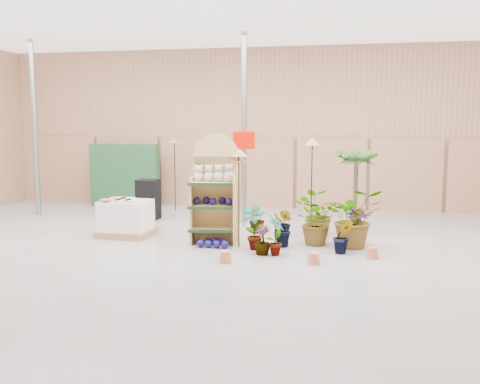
# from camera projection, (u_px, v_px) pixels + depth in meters

# --- Properties ---
(room) EXTENTS (15.20, 12.10, 4.70)m
(room) POSITION_uv_depth(u_px,v_px,m) (219.00, 132.00, 10.18)
(room) COLOR slate
(room) RESTS_ON ground
(display_shelf) EXTENTS (0.99, 0.71, 2.19)m
(display_shelf) POSITION_uv_depth(u_px,v_px,m) (215.00, 193.00, 10.69)
(display_shelf) COLOR tan
(display_shelf) RESTS_ON ground
(teddy_bears) EXTENTS (0.81, 0.21, 0.35)m
(teddy_bears) POSITION_uv_depth(u_px,v_px,m) (215.00, 175.00, 10.54)
(teddy_bears) COLOR beige
(teddy_bears) RESTS_ON display_shelf
(gazing_balls_shelf) EXTENTS (0.80, 0.27, 0.15)m
(gazing_balls_shelf) POSITION_uv_depth(u_px,v_px,m) (214.00, 201.00, 10.58)
(gazing_balls_shelf) COLOR #130F55
(gazing_balls_shelf) RESTS_ON display_shelf
(gazing_balls_floor) EXTENTS (0.63, 0.39, 0.15)m
(gazing_balls_floor) POSITION_uv_depth(u_px,v_px,m) (214.00, 243.00, 10.38)
(gazing_balls_floor) COLOR #130F55
(gazing_balls_floor) RESTS_ON ground
(pallet_stack) EXTENTS (1.11, 0.94, 0.80)m
(pallet_stack) POSITION_uv_depth(u_px,v_px,m) (126.00, 218.00, 11.35)
(pallet_stack) COLOR #9A6C4B
(pallet_stack) RESTS_ON ground
(charcoal_planters) EXTENTS (0.50, 0.50, 1.00)m
(charcoal_planters) POSITION_uv_depth(u_px,v_px,m) (148.00, 199.00, 13.31)
(charcoal_planters) COLOR black
(charcoal_planters) RESTS_ON ground
(trellis_stock) EXTENTS (2.00, 0.30, 1.80)m
(trellis_stock) POSITION_uv_depth(u_px,v_px,m) (125.00, 176.00, 15.25)
(trellis_stock) COLOR #1D4928
(trellis_stock) RESTS_ON ground
(offer_sign) EXTENTS (0.50, 0.08, 2.20)m
(offer_sign) POSITION_uv_depth(u_px,v_px,m) (244.00, 159.00, 12.25)
(offer_sign) COLOR gray
(offer_sign) RESTS_ON ground
(bird_table_front) EXTENTS (0.34, 0.34, 1.91)m
(bird_table_front) POSITION_uv_depth(u_px,v_px,m) (239.00, 156.00, 10.15)
(bird_table_front) COLOR black
(bird_table_front) RESTS_ON ground
(bird_table_right) EXTENTS (0.34, 0.34, 2.07)m
(bird_table_right) POSITION_uv_depth(u_px,v_px,m) (312.00, 145.00, 11.13)
(bird_table_right) COLOR black
(bird_table_right) RESTS_ON ground
(bird_table_back) EXTENTS (0.34, 0.34, 2.00)m
(bird_table_back) POSITION_uv_depth(u_px,v_px,m) (174.00, 143.00, 14.47)
(bird_table_back) COLOR black
(bird_table_back) RESTS_ON ground
(palm) EXTENTS (0.70, 0.70, 1.89)m
(palm) POSITION_uv_depth(u_px,v_px,m) (356.00, 158.00, 11.93)
(palm) COLOR #483C2C
(palm) RESTS_ON ground
(potted_plant_0) EXTENTS (0.52, 0.40, 0.87)m
(potted_plant_0) POSITION_uv_depth(u_px,v_px,m) (254.00, 227.00, 10.11)
(potted_plant_0) COLOR #27581B
(potted_plant_0) RESTS_ON ground
(potted_plant_1) EXTENTS (0.48, 0.50, 0.71)m
(potted_plant_1) POSITION_uv_depth(u_px,v_px,m) (281.00, 229.00, 10.32)
(potted_plant_1) COLOR #27581B
(potted_plant_1) RESTS_ON ground
(potted_plant_2) EXTENTS (1.08, 1.10, 0.93)m
(potted_plant_2) POSITION_uv_depth(u_px,v_px,m) (315.00, 222.00, 10.48)
(potted_plant_2) COLOR #27581B
(potted_plant_2) RESTS_ON ground
(potted_plant_3) EXTENTS (0.49, 0.49, 0.73)m
(potted_plant_3) POSITION_uv_depth(u_px,v_px,m) (357.00, 227.00, 10.53)
(potted_plant_3) COLOR #27581B
(potted_plant_3) RESTS_ON ground
(potted_plant_4) EXTENTS (0.35, 0.26, 0.61)m
(potted_plant_4) POSITION_uv_depth(u_px,v_px,m) (352.00, 221.00, 11.41)
(potted_plant_4) COLOR #27581B
(potted_plant_4) RESTS_ON ground
(potted_plant_5) EXTENTS (0.40, 0.40, 0.57)m
(potted_plant_5) POSITION_uv_depth(u_px,v_px,m) (286.00, 223.00, 11.36)
(potted_plant_5) COLOR #27581B
(potted_plant_5) RESTS_ON ground
(potted_plant_6) EXTENTS (1.05, 0.99, 0.94)m
(potted_plant_6) POSITION_uv_depth(u_px,v_px,m) (316.00, 214.00, 11.42)
(potted_plant_6) COLOR #27581B
(potted_plant_6) RESTS_ON ground
(potted_plant_7) EXTENTS (0.41, 0.41, 0.54)m
(potted_plant_7) POSITION_uv_depth(u_px,v_px,m) (262.00, 240.00, 9.74)
(potted_plant_7) COLOR #27581B
(potted_plant_7) RESTS_ON ground
(potted_plant_8) EXTENTS (0.35, 0.45, 0.76)m
(potted_plant_8) POSITION_uv_depth(u_px,v_px,m) (275.00, 235.00, 9.66)
(potted_plant_8) COLOR #27581B
(potted_plant_8) RESTS_ON ground
(potted_plant_9) EXTENTS (0.39, 0.33, 0.66)m
(potted_plant_9) POSITION_uv_depth(u_px,v_px,m) (343.00, 236.00, 9.81)
(potted_plant_9) COLOR #27581B
(potted_plant_9) RESTS_ON ground
(potted_plant_10) EXTENTS (1.19, 1.08, 1.16)m
(potted_plant_10) POSITION_uv_depth(u_px,v_px,m) (355.00, 218.00, 10.28)
(potted_plant_10) COLOR #27581B
(potted_plant_10) RESTS_ON ground
(potted_plant_11) EXTENTS (0.49, 0.49, 0.63)m
(potted_plant_11) POSITION_uv_depth(u_px,v_px,m) (257.00, 218.00, 11.74)
(potted_plant_11) COLOR #27581B
(potted_plant_11) RESTS_ON ground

